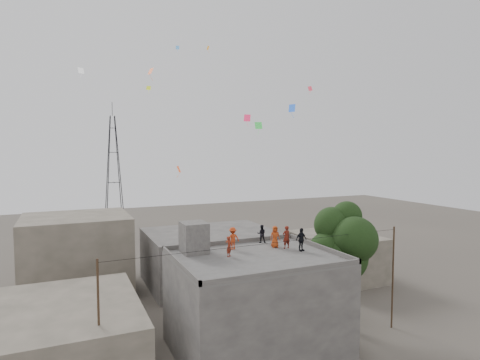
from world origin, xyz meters
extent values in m
plane|color=#4B453D|center=(0.00, 0.00, 0.00)|extent=(140.00, 140.00, 0.00)
cube|color=#474542|center=(0.00, 0.00, 3.00)|extent=(10.00, 8.00, 6.00)
cube|color=#53514E|center=(0.00, 0.00, 6.05)|extent=(10.00, 8.00, 0.10)
cube|color=#474542|center=(0.00, 3.92, 6.25)|extent=(10.00, 0.15, 0.30)
cube|color=#474542|center=(0.00, -3.92, 6.25)|extent=(10.00, 0.15, 0.30)
cube|color=#474542|center=(4.92, 0.00, 6.25)|extent=(0.15, 8.00, 0.30)
cube|color=#474542|center=(-4.92, 0.00, 6.25)|extent=(0.15, 8.00, 0.30)
cube|color=#474542|center=(-3.20, 2.60, 7.10)|extent=(1.60, 1.80, 2.00)
cube|color=#5A5447|center=(-11.00, 2.00, 2.00)|extent=(8.00, 10.00, 4.00)
cube|color=#474542|center=(2.00, 14.00, 2.50)|extent=(12.00, 9.00, 5.00)
cube|color=#5A5447|center=(-10.00, 16.00, 3.50)|extent=(9.00, 8.00, 7.00)
cube|color=#5A5447|center=(14.00, 10.00, 2.20)|extent=(7.00, 8.00, 4.40)
cylinder|color=black|center=(7.20, 0.50, 2.00)|extent=(0.44, 0.44, 4.00)
cylinder|color=black|center=(7.35, 0.60, 3.60)|extent=(0.64, 0.91, 2.14)
sphere|color=black|center=(7.20, 0.50, 5.20)|extent=(3.60, 3.60, 3.60)
sphere|color=black|center=(8.30, 0.80, 6.00)|extent=(3.00, 3.00, 3.00)
sphere|color=black|center=(6.30, 1.00, 5.60)|extent=(2.80, 2.80, 2.80)
sphere|color=black|center=(7.60, -0.30, 6.60)|extent=(3.20, 3.20, 3.20)
sphere|color=black|center=(6.90, 1.40, 7.40)|extent=(2.60, 2.60, 2.60)
sphere|color=black|center=(8.00, 1.10, 8.00)|extent=(2.20, 2.20, 2.20)
cylinder|color=black|center=(-9.50, -1.50, 3.70)|extent=(0.12, 0.12, 7.40)
cylinder|color=black|center=(10.50, -1.00, 3.70)|extent=(0.12, 0.12, 7.40)
cylinder|color=black|center=(0.50, -1.25, 7.20)|extent=(20.00, 0.52, 0.02)
cylinder|color=black|center=(-4.85, 39.15, 9.00)|extent=(1.27, 1.27, 18.01)
cylinder|color=black|center=(-3.15, 39.15, 9.00)|extent=(1.27, 1.27, 18.01)
cylinder|color=black|center=(-3.15, 40.85, 9.00)|extent=(1.27, 1.27, 18.01)
cylinder|color=black|center=(-4.85, 40.85, 9.00)|extent=(1.27, 1.27, 18.01)
cube|color=black|center=(-4.00, 40.00, 3.60)|extent=(2.36, 0.08, 0.08)
cube|color=black|center=(-4.00, 40.00, 3.60)|extent=(0.08, 2.36, 0.08)
cube|color=black|center=(-4.00, 40.00, 8.10)|extent=(1.81, 0.08, 0.08)
cube|color=black|center=(-4.00, 40.00, 8.10)|extent=(0.08, 1.81, 0.08)
cube|color=black|center=(-4.00, 40.00, 12.60)|extent=(1.26, 0.08, 0.08)
cube|color=black|center=(-4.00, 40.00, 12.60)|extent=(0.08, 1.26, 0.08)
cube|color=black|center=(-4.00, 40.00, 16.20)|extent=(0.82, 0.08, 0.08)
cube|color=black|center=(-4.00, 40.00, 16.20)|extent=(0.08, 0.82, 0.08)
cylinder|color=black|center=(-4.00, 40.00, 19.00)|extent=(0.08, 0.08, 2.00)
imported|color=maroon|center=(2.92, 1.15, 6.87)|extent=(0.59, 0.41, 1.55)
imported|color=#B33D14|center=(2.35, 1.70, 6.85)|extent=(0.80, 0.59, 1.50)
imported|color=black|center=(2.15, 3.36, 6.75)|extent=(0.78, 0.70, 1.31)
imported|color=black|center=(3.46, 0.11, 6.87)|extent=(0.96, 0.55, 1.54)
imported|color=#C03B16|center=(-0.54, 2.40, 6.85)|extent=(0.99, 0.59, 1.50)
imported|color=maroon|center=(-1.48, 0.74, 6.74)|extent=(0.55, 0.55, 1.28)
plane|color=#E04517|center=(-3.23, 6.07, 11.44)|extent=(0.41, 0.52, 0.45)
plane|color=#FF285F|center=(2.20, 5.96, 15.31)|extent=(0.54, 0.15, 0.52)
plane|color=#E0FF27|center=(-3.66, 14.45, 18.44)|extent=(0.40, 0.26, 0.31)
plane|color=blue|center=(4.91, 3.84, 15.97)|extent=(0.30, 0.57, 0.58)
plane|color=white|center=(-9.53, 9.13, 18.54)|extent=(0.44, 0.31, 0.42)
plane|color=orange|center=(2.60, 16.09, 23.00)|extent=(0.35, 0.38, 0.37)
plane|color=green|center=(2.28, 4.17, 14.62)|extent=(0.55, 0.54, 0.48)
plane|color=#E93650|center=(9.17, 7.83, 18.25)|extent=(0.29, 0.44, 0.37)
plane|color=#EF4F19|center=(-5.48, 4.50, 17.98)|extent=(0.34, 0.50, 0.41)
plane|color=#4B96E1|center=(-0.44, 16.33, 22.77)|extent=(0.35, 0.17, 0.31)
camera|label=1|loc=(-10.93, -22.29, 12.72)|focal=30.00mm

